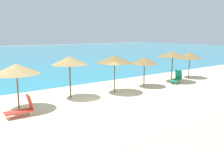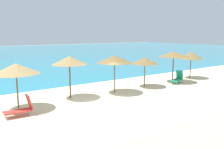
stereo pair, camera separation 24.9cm
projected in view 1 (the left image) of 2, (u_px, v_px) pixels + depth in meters
The scene contains 9 objects.
ground_plane at pixel (110, 103), 15.15m from camera, with size 160.00×160.00×0.00m, color beige.
beach_umbrella_2 at pixel (16, 69), 13.42m from camera, with size 2.58×2.58×2.63m.
beach_umbrella_3 at pixel (70, 61), 15.90m from camera, with size 2.32×2.32×2.80m.
beach_umbrella_4 at pixel (115, 59), 17.38m from camera, with size 2.57×2.57×2.74m.
beach_umbrella_5 at pixel (144, 61), 19.52m from camera, with size 2.21×2.21×2.39m.
beach_umbrella_6 at pixel (173, 54), 21.42m from camera, with size 2.69×2.69×2.71m.
beach_umbrella_7 at pixel (190, 55), 23.50m from camera, with size 2.27×2.27×2.55m.
lounge_chair_1 at pixel (22, 109), 12.64m from camera, with size 1.45×0.66×1.10m.
lounge_chair_2 at pixel (177, 78), 21.39m from camera, with size 1.79×1.17×1.04m.
Camera 1 is at (-8.66, -11.82, 4.24)m, focal length 39.21 mm.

